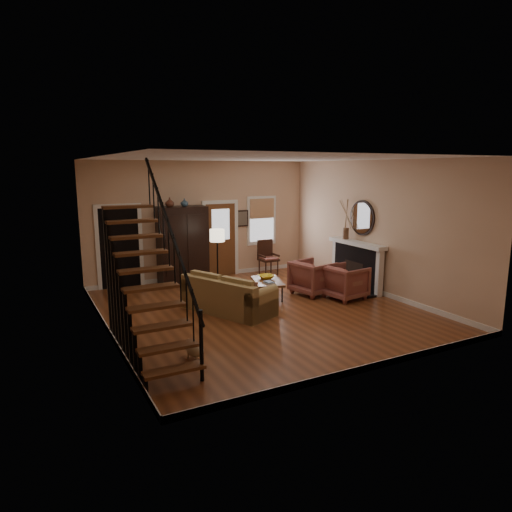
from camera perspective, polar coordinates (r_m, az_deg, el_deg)
name	(u,v)px	position (r m, az deg, el deg)	size (l,w,h in m)	color
room	(212,234)	(11.22, -5.57, 2.72)	(7.00, 7.33, 3.30)	brown
staircase	(147,262)	(7.60, -13.42, -0.71)	(0.94, 2.80, 3.20)	brown
fireplace	(358,261)	(12.10, 12.59, -0.58)	(0.33, 1.95, 2.30)	black
armoire	(183,245)	(12.48, -9.15, 1.34)	(1.30, 0.60, 2.10)	black
vase_a	(170,202)	(12.14, -10.74, 6.61)	(0.24, 0.24, 0.25)	#4C2619
vase_b	(184,203)	(12.26, -8.94, 6.62)	(0.20, 0.20, 0.21)	#334C60
sofa	(228,295)	(9.99, -3.48, -4.84)	(0.89, 2.07, 0.77)	olive
coffee_table	(267,289)	(11.12, 1.42, -4.11)	(0.65, 1.11, 0.43)	brown
bowl	(266,277)	(11.21, 1.28, -2.62)	(0.38, 0.38, 0.09)	yellow
books	(269,282)	(10.75, 1.64, -3.32)	(0.20, 0.28, 0.05)	beige
armchair_left	(345,282)	(11.18, 11.09, -3.21)	(0.87, 0.89, 0.81)	maroon
armchair_right	(313,277)	(11.46, 7.11, -2.67)	(0.90, 0.93, 0.84)	maroon
floor_lamp	(218,261)	(11.49, -4.83, -0.63)	(0.37, 0.37, 1.61)	black
side_chair	(269,258)	(13.41, 1.57, -0.21)	(0.54, 0.54, 1.02)	#32190F
dog	(195,350)	(7.72, -7.66, -11.62)	(0.24, 0.41, 0.30)	beige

